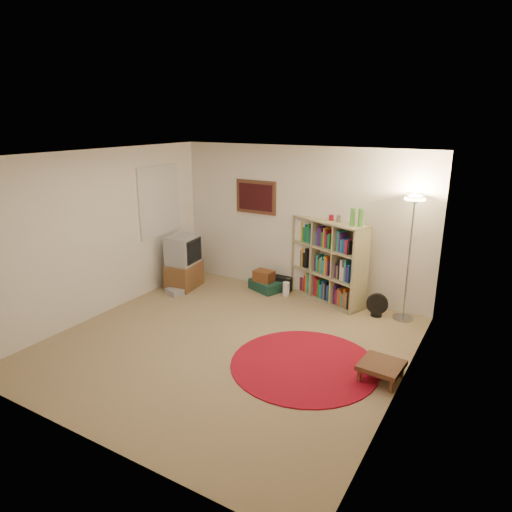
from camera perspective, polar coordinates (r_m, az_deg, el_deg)
The scene contains 12 objects.
room at distance 5.87m, azimuth -4.01°, elevation 0.36°, with size 4.54×4.54×2.54m.
bookshelf at distance 7.59m, azimuth 8.94°, elevation -0.70°, with size 1.41×0.87×1.63m.
floor_lamp at distance 6.86m, azimuth 19.05°, elevation 4.63°, with size 0.47×0.47×1.90m.
floor_fan at distance 7.24m, azimuth 14.90°, elevation -5.94°, with size 0.33×0.21×0.37m.
tv_stand at distance 8.19m, azimuth -9.02°, elevation -0.85°, with size 0.53×0.70×0.95m.
dvd_box at distance 8.03m, azimuth -10.06°, elevation -4.37°, with size 0.34×0.31×0.10m.
suitcase at distance 8.06m, azimuth 1.20°, elevation -3.69°, with size 0.64×0.53×0.18m.
wicker_basket at distance 7.98m, azimuth 1.00°, elevation -2.50°, with size 0.36×0.27×0.19m.
duffel_bag at distance 8.13m, azimuth 3.46°, elevation -3.29°, with size 0.37×0.32×0.25m.
paper_towel at distance 7.83m, azimuth 3.78°, elevation -4.14°, with size 0.15×0.15×0.24m.
red_rug at distance 5.82m, azimuth 6.06°, elevation -13.34°, with size 1.83×1.83×0.02m.
side_table at distance 5.61m, azimuth 15.41°, elevation -13.11°, with size 0.50×0.50×0.22m.
Camera 1 is at (3.12, -4.59, 2.94)m, focal length 32.00 mm.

